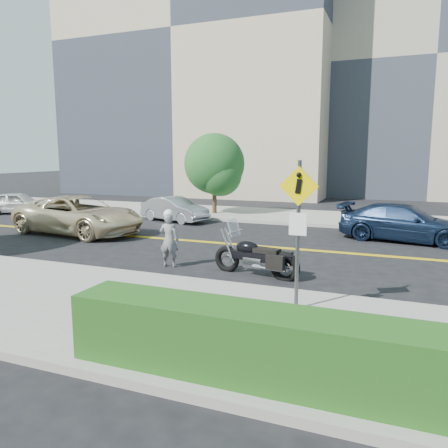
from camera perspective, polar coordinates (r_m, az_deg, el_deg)
ground_plane at (r=16.26m, az=-0.41°, el=-2.52°), size 120.00×120.00×0.00m
sidewalk_near at (r=9.93m, az=-17.12°, el=-10.05°), size 60.00×5.00×0.15m
sidewalk_far at (r=23.27m, az=6.52°, el=1.11°), size 60.00×5.00×0.15m
building_left at (r=41.14m, az=-1.98°, el=21.99°), size 22.00×14.00×25.00m
building_mid at (r=41.37m, az=25.35°, el=17.56°), size 18.00×14.00×20.00m
hedge at (r=6.05m, az=20.63°, el=-17.02°), size 9.00×0.90×1.00m
pedestrian_sign at (r=8.73m, az=9.66°, el=0.40°), size 0.78×0.08×3.00m
motorcyclist at (r=12.80m, az=-7.19°, el=-1.87°), size 0.62×0.43×1.70m
motorcycle at (r=11.82m, az=4.20°, el=-3.21°), size 2.56×1.17×1.50m
suv at (r=19.07m, az=-18.43°, el=1.12°), size 5.93×3.26×1.57m
parked_car_white at (r=26.98m, az=-25.32°, el=2.52°), size 3.83×2.72×1.21m
parked_car_silver at (r=21.67m, az=-6.49°, el=1.93°), size 3.87×2.27×1.20m
parked_car_blue at (r=17.94m, az=22.47°, el=0.14°), size 5.05×2.68×1.39m
tree_far_a at (r=23.42m, az=-1.26°, el=7.86°), size 3.22×3.22×4.40m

